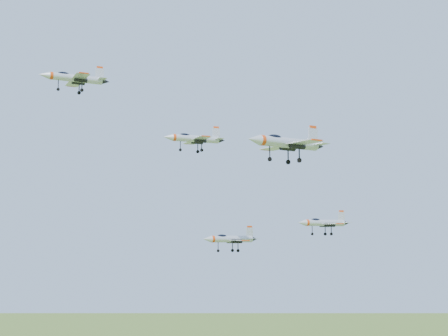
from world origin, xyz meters
TOP-DOWN VIEW (x-y plane):
  - jet_lead at (-25.37, 8.59)m, footprint 11.34×9.56m
  - jet_left_high at (-9.98, -3.17)m, footprint 10.30×8.75m
  - jet_right_high at (-5.29, -19.53)m, footprint 13.95×11.56m
  - jet_left_low at (5.09, 6.56)m, footprint 11.52×9.64m
  - jet_right_low at (14.62, -7.77)m, footprint 10.53×8.90m

SIDE VIEW (x-z plane):
  - jet_left_low at x=5.09m, z-range 119.50..122.58m
  - jet_right_low at x=14.62m, z-range 122.46..125.30m
  - jet_right_high at x=-5.29m, z-range 132.96..136.69m
  - jet_left_high at x=-9.98m, z-range 135.62..138.42m
  - jet_lead at x=-25.37m, z-range 145.34..148.39m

